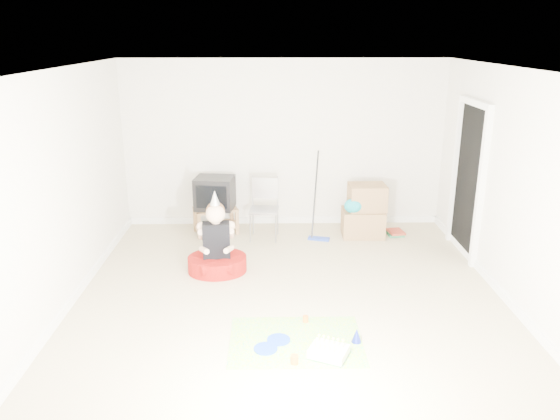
{
  "coord_description": "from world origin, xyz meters",
  "views": [
    {
      "loc": [
        -0.22,
        -5.91,
        2.95
      ],
      "look_at": [
        -0.1,
        0.4,
        0.9
      ],
      "focal_mm": 35.0,
      "sensor_mm": 36.0,
      "label": 1
    }
  ],
  "objects_px": {
    "crt_tv": "(215,193)",
    "seated_woman": "(217,254)",
    "folding_chair": "(264,210)",
    "cardboard_boxes": "(364,212)",
    "birthday_cake": "(329,352)",
    "tv_stand": "(216,218)"
  },
  "relations": [
    {
      "from": "cardboard_boxes",
      "to": "seated_woman",
      "type": "height_order",
      "value": "seated_woman"
    },
    {
      "from": "crt_tv",
      "to": "cardboard_boxes",
      "type": "distance_m",
      "value": 2.28
    },
    {
      "from": "crt_tv",
      "to": "tv_stand",
      "type": "bearing_deg",
      "value": 70.82
    },
    {
      "from": "tv_stand",
      "to": "birthday_cake",
      "type": "bearing_deg",
      "value": -67.95
    },
    {
      "from": "cardboard_boxes",
      "to": "birthday_cake",
      "type": "xyz_separation_m",
      "value": [
        -0.87,
        -3.29,
        -0.33
      ]
    },
    {
      "from": "folding_chair",
      "to": "cardboard_boxes",
      "type": "relative_size",
      "value": 1.17
    },
    {
      "from": "crt_tv",
      "to": "cardboard_boxes",
      "type": "height_order",
      "value": "crt_tv"
    },
    {
      "from": "tv_stand",
      "to": "cardboard_boxes",
      "type": "relative_size",
      "value": 0.93
    },
    {
      "from": "birthday_cake",
      "to": "cardboard_boxes",
      "type": "bearing_deg",
      "value": 75.19
    },
    {
      "from": "folding_chair",
      "to": "birthday_cake",
      "type": "height_order",
      "value": "folding_chair"
    },
    {
      "from": "cardboard_boxes",
      "to": "seated_woman",
      "type": "bearing_deg",
      "value": -148.45
    },
    {
      "from": "tv_stand",
      "to": "seated_woman",
      "type": "relative_size",
      "value": 0.67
    },
    {
      "from": "folding_chair",
      "to": "birthday_cake",
      "type": "relative_size",
      "value": 2.16
    },
    {
      "from": "crt_tv",
      "to": "seated_woman",
      "type": "bearing_deg",
      "value": -76.67
    },
    {
      "from": "folding_chair",
      "to": "birthday_cake",
      "type": "distance_m",
      "value": 3.27
    },
    {
      "from": "cardboard_boxes",
      "to": "birthday_cake",
      "type": "relative_size",
      "value": 1.85
    },
    {
      "from": "seated_woman",
      "to": "birthday_cake",
      "type": "bearing_deg",
      "value": -58.09
    },
    {
      "from": "crt_tv",
      "to": "seated_woman",
      "type": "relative_size",
      "value": 0.52
    },
    {
      "from": "tv_stand",
      "to": "seated_woman",
      "type": "height_order",
      "value": "seated_woman"
    },
    {
      "from": "tv_stand",
      "to": "crt_tv",
      "type": "xyz_separation_m",
      "value": [
        -0.0,
        -0.0,
        0.4
      ]
    },
    {
      "from": "folding_chair",
      "to": "cardboard_boxes",
      "type": "xyz_separation_m",
      "value": [
        1.51,
        0.11,
        -0.07
      ]
    },
    {
      "from": "tv_stand",
      "to": "cardboard_boxes",
      "type": "distance_m",
      "value": 2.27
    }
  ]
}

